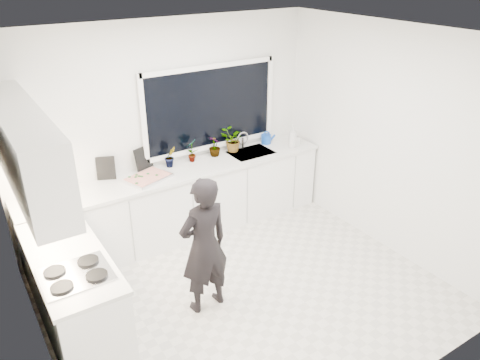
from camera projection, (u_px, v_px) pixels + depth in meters
floor at (245, 293)px, 5.11m from camera, size 4.00×3.50×0.02m
wall_back at (168, 130)px, 5.86m from camera, size 4.00×0.02×2.70m
wall_left at (25, 244)px, 3.54m from camera, size 0.02×3.50×2.70m
wall_right at (387, 141)px, 5.51m from camera, size 0.02×3.50×2.70m
ceiling at (246, 36)px, 3.93m from camera, size 4.00×3.50×0.02m
window at (211, 108)px, 6.04m from camera, size 1.80×0.02×1.00m
base_cabinets_back at (183, 204)px, 6.01m from camera, size 3.92×0.58×0.88m
base_cabinets_left at (75, 297)px, 4.36m from camera, size 0.58×1.60×0.88m
countertop_back at (181, 171)px, 5.81m from camera, size 3.94×0.62×0.04m
countertop_left at (68, 257)px, 4.17m from camera, size 0.62×1.60×0.04m
upper_cabinets at (24, 148)px, 3.96m from camera, size 0.34×2.10×0.70m
sink at (251, 156)px, 6.34m from camera, size 0.58×0.42×0.14m
faucet at (243, 140)px, 6.43m from camera, size 0.03×0.03×0.22m
stovetop at (76, 274)px, 3.88m from camera, size 0.56×0.48×0.03m
person at (204, 246)px, 4.61m from camera, size 0.56×0.39×1.48m
pizza_tray at (148, 178)px, 5.56m from camera, size 0.60×0.52×0.03m
pizza at (148, 177)px, 5.55m from camera, size 0.55×0.47×0.01m
watering_can at (266, 139)px, 6.60m from camera, size 0.16×0.16×0.13m
paper_towel_roll at (45, 188)px, 5.05m from camera, size 0.11×0.11×0.26m
knife_block at (48, 188)px, 5.11m from camera, size 0.14×0.12×0.22m
utensil_crock at (75, 219)px, 4.56m from camera, size 0.14×0.14×0.16m
picture_frame_large at (106, 168)px, 5.51m from camera, size 0.21×0.11×0.28m
picture_frame_small at (144, 159)px, 5.74m from camera, size 0.24×0.11×0.30m
herb_plants at (218, 144)px, 6.17m from camera, size 1.16×0.31×0.33m
soap_bottles at (293, 137)px, 6.45m from camera, size 0.16×0.13×0.31m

